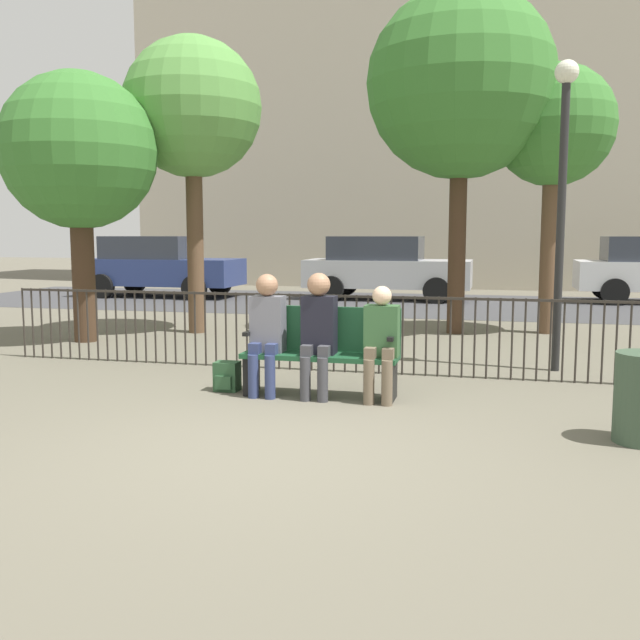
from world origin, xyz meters
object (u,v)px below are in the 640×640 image
object	(u,v)px
park_bench	(322,349)
backpack	(227,377)
seated_person_1	(318,327)
parked_car_0	(385,267)
parked_car_2	(159,265)
seated_person_2	(381,337)
tree_3	(192,110)
tree_0	(554,129)
tree_2	(461,85)
tree_1	(79,153)
seated_person_0	(267,327)
lamp_post	(563,169)

from	to	relation	value
park_bench	backpack	size ratio (longest dim) A/B	5.13
seated_person_1	park_bench	bearing A→B (deg)	86.28
parked_car_0	parked_car_2	size ratio (longest dim) A/B	1.00
park_bench	seated_person_2	size ratio (longest dim) A/B	1.39
tree_3	park_bench	bearing A→B (deg)	-52.11
tree_0	tree_2	xyz separation A→B (m)	(-1.51, -0.36, 0.70)
seated_person_2	backpack	world-z (taller)	seated_person_2
tree_1	tree_3	size ratio (longest dim) A/B	0.84
backpack	tree_3	size ratio (longest dim) A/B	0.06
seated_person_1	seated_person_2	xyz separation A→B (m)	(0.65, -0.01, -0.08)
tree_0	parked_car_0	world-z (taller)	tree_0
seated_person_1	tree_0	size ratio (longest dim) A/B	0.29
tree_0	tree_3	world-z (taller)	tree_3
seated_person_1	seated_person_2	bearing A→B (deg)	-0.59
tree_0	parked_car_0	bearing A→B (deg)	122.94
park_bench	parked_car_2	size ratio (longest dim) A/B	0.38
tree_0	tree_2	bearing A→B (deg)	-166.40
seated_person_1	tree_1	bearing A→B (deg)	147.24
seated_person_1	tree_3	distance (m)	6.10
seated_person_0	seated_person_2	bearing A→B (deg)	-0.27
park_bench	tree_1	distance (m)	5.80
tree_1	tree_2	bearing A→B (deg)	22.78
tree_1	backpack	bearing A→B (deg)	-39.17
tree_3	seated_person_0	bearing A→B (deg)	-58.05
seated_person_0	parked_car_2	world-z (taller)	parked_car_2
seated_person_1	lamp_post	distance (m)	3.69
seated_person_0	tree_2	bearing A→B (deg)	72.50
seated_person_0	tree_2	xyz separation A→B (m)	(1.65, 5.24, 3.38)
tree_3	seated_person_2	bearing A→B (deg)	-47.86
seated_person_0	parked_car_2	distance (m)	12.44
backpack	parked_car_2	distance (m)	12.15
tree_1	tree_2	world-z (taller)	tree_2
tree_0	seated_person_0	bearing A→B (deg)	-119.42
backpack	seated_person_2	bearing A→B (deg)	-2.58
park_bench	parked_car_2	bearing A→B (deg)	124.03
park_bench	seated_person_2	distance (m)	0.67
seated_person_0	seated_person_1	size ratio (longest dim) A/B	0.99
park_bench	tree_3	world-z (taller)	tree_3
park_bench	tree_3	distance (m)	6.14
tree_0	parked_car_2	xyz separation A→B (m)	(-9.67, 4.99, -2.55)
seated_person_2	parked_car_0	distance (m)	11.36
tree_0	seated_person_2	bearing A→B (deg)	-109.23
seated_person_2	backpack	xyz separation A→B (m)	(-1.68, 0.08, -0.49)
tree_0	parked_car_0	xyz separation A→B (m)	(-3.64, 5.62, -2.55)
seated_person_1	parked_car_0	size ratio (longest dim) A/B	0.31
tree_0	lamp_post	world-z (taller)	tree_0
park_bench	parked_car_0	distance (m)	11.15
seated_person_2	parked_car_2	distance (m)	13.11
tree_2	lamp_post	size ratio (longest dim) A/B	1.53
seated_person_0	lamp_post	distance (m)	4.09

